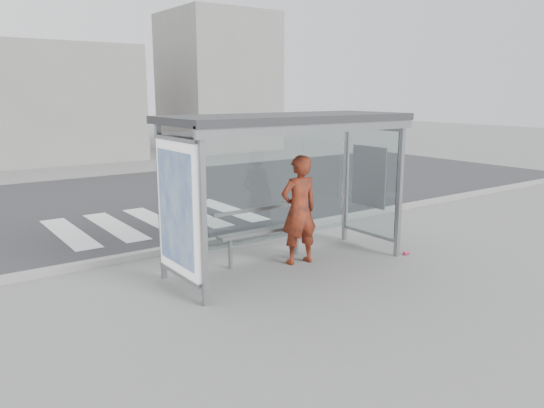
{
  "coord_description": "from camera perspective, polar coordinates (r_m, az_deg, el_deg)",
  "views": [
    {
      "loc": [
        -5.35,
        -7.01,
        2.97
      ],
      "look_at": [
        -0.19,
        0.2,
        1.1
      ],
      "focal_mm": 35.0,
      "sensor_mm": 36.0,
      "label": 1
    }
  ],
  "objects": [
    {
      "name": "bus_shelter",
      "position": [
        8.7,
        -0.42,
        5.39
      ],
      "size": [
        4.25,
        1.65,
        2.62
      ],
      "color": "gray",
      "rests_on": "ground"
    },
    {
      "name": "road",
      "position": [
        15.29,
        -14.37,
        0.35
      ],
      "size": [
        30.0,
        10.0,
        0.01
      ],
      "primitive_type": "cube",
      "color": "#2D2D30",
      "rests_on": "ground"
    },
    {
      "name": "soda_can",
      "position": [
        10.23,
        14.23,
        -5.15
      ],
      "size": [
        0.13,
        0.07,
        0.07
      ],
      "primitive_type": "cylinder",
      "rotation": [
        0.0,
        1.57,
        0.03
      ],
      "color": "#E2426C",
      "rests_on": "ground"
    },
    {
      "name": "ground",
      "position": [
        9.31,
        1.7,
        -6.72
      ],
      "size": [
        80.0,
        80.0,
        0.0
      ],
      "primitive_type": "plane",
      "color": "slate",
      "rests_on": "ground"
    },
    {
      "name": "person",
      "position": [
        9.25,
        2.91,
        -0.65
      ],
      "size": [
        0.75,
        0.54,
        1.93
      ],
      "primitive_type": "imported",
      "rotation": [
        0.0,
        0.0,
        3.02
      ],
      "color": "#E15015",
      "rests_on": "ground"
    },
    {
      "name": "building_center",
      "position": [
        25.58,
        -23.85,
        9.87
      ],
      "size": [
        8.0,
        5.0,
        5.0
      ],
      "primitive_type": "cube",
      "color": "gray",
      "rests_on": "ground"
    },
    {
      "name": "bench",
      "position": [
        9.44,
        -0.87,
        -2.85
      ],
      "size": [
        1.85,
        0.32,
        0.96
      ],
      "color": "slate",
      "rests_on": "ground"
    },
    {
      "name": "crosswalk",
      "position": [
        12.84,
        -12.37,
        -1.74
      ],
      "size": [
        4.55,
        3.0,
        0.0
      ],
      "color": "silver",
      "rests_on": "ground"
    },
    {
      "name": "curb",
      "position": [
        10.84,
        -4.56,
        -3.71
      ],
      "size": [
        30.0,
        0.18,
        0.12
      ],
      "primitive_type": "cube",
      "color": "gray",
      "rests_on": "ground"
    },
    {
      "name": "building_right",
      "position": [
        28.84,
        -5.85,
        12.91
      ],
      "size": [
        5.0,
        5.0,
        7.0
      ],
      "primitive_type": "cube",
      "color": "gray",
      "rests_on": "ground"
    }
  ]
}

